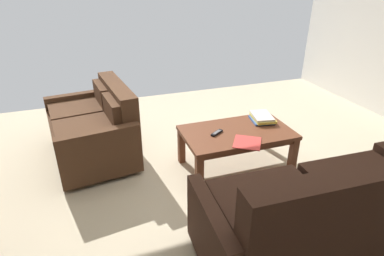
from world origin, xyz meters
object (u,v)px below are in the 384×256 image
tv_remote (217,133)px  coffee_table (237,136)px  loveseat_near (95,127)px  loose_magazine (247,142)px  book_stack (262,118)px  sofa_main (326,214)px

tv_remote → coffee_table: bearing=178.1°
loveseat_near → loose_magazine: 1.70m
coffee_table → book_stack: 0.41m
loveseat_near → book_stack: loveseat_near is taller
book_stack → tv_remote: bearing=12.4°
tv_remote → loose_magazine: 0.34m
loveseat_near → loose_magazine: bearing=143.7°
loveseat_near → coffee_table: loveseat_near is taller
book_stack → loveseat_near: bearing=-18.8°
sofa_main → loveseat_near: bearing=-54.3°
loose_magazine → tv_remote: bearing=-20.3°
book_stack → loose_magazine: book_stack is taller
loveseat_near → book_stack: 1.87m
sofa_main → tv_remote: 1.33m
coffee_table → loose_magazine: bearing=85.4°
sofa_main → book_stack: 1.47m
tv_remote → loose_magazine: bearing=126.9°
loveseat_near → coffee_table: size_ratio=1.19×
coffee_table → book_stack: book_stack is taller
tv_remote → loose_magazine: size_ratio=0.58×
sofa_main → book_stack: (-0.30, -1.43, 0.09)m
coffee_table → tv_remote: size_ratio=7.19×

